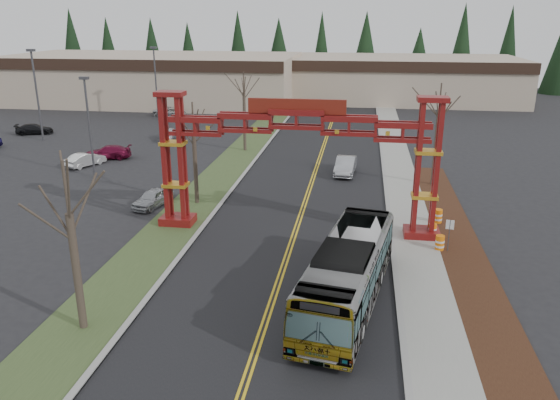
% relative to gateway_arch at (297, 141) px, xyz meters
% --- Properties ---
extents(road, '(12.00, 110.00, 0.02)m').
position_rel_gateway_arch_xyz_m(road, '(-0.00, 7.00, -5.97)').
color(road, black).
rests_on(road, ground).
extents(lane_line_left, '(0.12, 100.00, 0.01)m').
position_rel_gateway_arch_xyz_m(lane_line_left, '(-0.12, 7.00, -5.96)').
color(lane_line_left, gold).
rests_on(lane_line_left, road).
extents(lane_line_right, '(0.12, 100.00, 0.01)m').
position_rel_gateway_arch_xyz_m(lane_line_right, '(0.12, 7.00, -5.96)').
color(lane_line_right, gold).
rests_on(lane_line_right, road).
extents(curb_right, '(0.30, 110.00, 0.15)m').
position_rel_gateway_arch_xyz_m(curb_right, '(6.15, 7.00, -5.91)').
color(curb_right, '#979692').
rests_on(curb_right, ground).
extents(sidewalk_right, '(2.60, 110.00, 0.14)m').
position_rel_gateway_arch_xyz_m(sidewalk_right, '(7.60, 7.00, -5.91)').
color(sidewalk_right, gray).
rests_on(sidewalk_right, ground).
extents(landscape_strip, '(2.60, 50.00, 0.12)m').
position_rel_gateway_arch_xyz_m(landscape_strip, '(10.20, -8.00, -5.92)').
color(landscape_strip, black).
rests_on(landscape_strip, ground).
extents(grass_median, '(4.00, 110.00, 0.08)m').
position_rel_gateway_arch_xyz_m(grass_median, '(-8.00, 7.00, -5.94)').
color(grass_median, '#394C26').
rests_on(grass_median, ground).
extents(curb_left, '(0.30, 110.00, 0.15)m').
position_rel_gateway_arch_xyz_m(curb_left, '(-6.15, 7.00, -5.91)').
color(curb_left, '#979692').
rests_on(curb_left, ground).
extents(gateway_arch, '(18.20, 1.60, 8.90)m').
position_rel_gateway_arch_xyz_m(gateway_arch, '(0.00, 0.00, 0.00)').
color(gateway_arch, maroon).
rests_on(gateway_arch, ground).
extents(retail_building_west, '(46.00, 22.30, 7.50)m').
position_rel_gateway_arch_xyz_m(retail_building_west, '(-30.00, 53.96, -2.22)').
color(retail_building_west, '#BAA68E').
rests_on(retail_building_west, ground).
extents(retail_building_east, '(38.00, 20.30, 7.00)m').
position_rel_gateway_arch_xyz_m(retail_building_east, '(10.00, 61.95, -2.47)').
color(retail_building_east, '#BAA68E').
rests_on(retail_building_east, ground).
extents(conifer_treeline, '(116.10, 5.60, 13.00)m').
position_rel_gateway_arch_xyz_m(conifer_treeline, '(0.25, 74.00, 0.50)').
color(conifer_treeline, black).
rests_on(conifer_treeline, ground).
extents(transit_bus, '(4.72, 12.07, 3.28)m').
position_rel_gateway_arch_xyz_m(transit_bus, '(3.64, -9.06, -4.34)').
color(transit_bus, '#96989C').
rests_on(transit_bus, ground).
extents(silver_sedan, '(1.93, 4.75, 1.53)m').
position_rel_gateway_arch_xyz_m(silver_sedan, '(2.70, 14.18, -5.22)').
color(silver_sedan, '#A5A8AD').
rests_on(silver_sedan, ground).
extents(parked_car_near_a, '(2.43, 4.07, 1.30)m').
position_rel_gateway_arch_xyz_m(parked_car_near_a, '(-11.00, 3.25, -5.33)').
color(parked_car_near_a, '#A0A3A8').
rests_on(parked_car_near_a, ground).
extents(parked_car_near_b, '(2.82, 4.04, 1.26)m').
position_rel_gateway_arch_xyz_m(parked_car_near_b, '(-21.47, 13.28, -5.35)').
color(parked_car_near_b, white).
rests_on(parked_car_near_b, ground).
extents(parked_car_mid_a, '(4.76, 2.72, 1.30)m').
position_rel_gateway_arch_xyz_m(parked_car_mid_a, '(-20.67, 16.27, -5.33)').
color(parked_car_mid_a, maroon).
rests_on(parked_car_mid_a, ground).
extents(parked_car_far_a, '(2.22, 3.97, 1.24)m').
position_rel_gateway_arch_xyz_m(parked_car_far_a, '(-17.76, 25.31, -5.36)').
color(parked_car_far_a, '#9C9CA3').
rests_on(parked_car_far_a, ground).
extents(parked_car_far_b, '(5.25, 3.54, 1.34)m').
position_rel_gateway_arch_xyz_m(parked_car_far_b, '(-22.65, 40.06, -5.31)').
color(parked_car_far_b, '#BBBBBB').
rests_on(parked_car_far_b, ground).
extents(parked_car_far_c, '(4.53, 3.03, 1.22)m').
position_rel_gateway_arch_xyz_m(parked_car_far_c, '(-34.66, 26.24, -5.37)').
color(parked_car_far_c, black).
rests_on(parked_car_far_c, ground).
extents(bare_tree_median_near, '(3.51, 3.51, 7.81)m').
position_rel_gateway_arch_xyz_m(bare_tree_median_near, '(-8.00, -13.10, -0.52)').
color(bare_tree_median_near, '#382D26').
rests_on(bare_tree_median_near, ground).
extents(bare_tree_median_mid, '(3.08, 3.08, 7.59)m').
position_rel_gateway_arch_xyz_m(bare_tree_median_mid, '(-8.00, 4.41, -0.46)').
color(bare_tree_median_mid, '#382D26').
rests_on(bare_tree_median_mid, ground).
extents(bare_tree_median_far, '(3.09, 3.09, 8.10)m').
position_rel_gateway_arch_xyz_m(bare_tree_median_far, '(-8.00, 21.61, 0.03)').
color(bare_tree_median_far, '#382D26').
rests_on(bare_tree_median_far, ground).
extents(bare_tree_right_far, '(3.27, 3.27, 8.38)m').
position_rel_gateway_arch_xyz_m(bare_tree_right_far, '(10.00, 11.81, 0.20)').
color(bare_tree_right_far, '#382D26').
rests_on(bare_tree_right_far, ground).
extents(light_pole_near, '(0.75, 0.37, 8.62)m').
position_rel_gateway_arch_xyz_m(light_pole_near, '(-18.93, 9.96, -1.00)').
color(light_pole_near, '#3F3F44').
rests_on(light_pole_near, ground).
extents(light_pole_mid, '(0.87, 0.43, 10.03)m').
position_rel_gateway_arch_xyz_m(light_pole_mid, '(-31.70, 23.12, -0.18)').
color(light_pole_mid, '#3F3F44').
rests_on(light_pole_mid, ground).
extents(light_pole_far, '(0.83, 0.42, 9.60)m').
position_rel_gateway_arch_xyz_m(light_pole_far, '(-23.55, 37.81, -0.43)').
color(light_pole_far, '#3F3F44').
rests_on(light_pole_far, ground).
extents(street_sign, '(0.47, 0.11, 2.06)m').
position_rel_gateway_arch_xyz_m(street_sign, '(9.34, -2.09, -4.50)').
color(street_sign, '#3F3F44').
rests_on(street_sign, ground).
extents(barrel_south, '(0.54, 0.54, 1.01)m').
position_rel_gateway_arch_xyz_m(barrel_south, '(8.89, -1.97, -5.48)').
color(barrel_south, orange).
rests_on(barrel_south, ground).
extents(barrel_mid, '(0.53, 0.53, 0.98)m').
position_rel_gateway_arch_xyz_m(barrel_mid, '(8.68, 0.05, -5.49)').
color(barrel_mid, orange).
rests_on(barrel_mid, ground).
extents(barrel_north, '(0.57, 0.57, 1.05)m').
position_rel_gateway_arch_xyz_m(barrel_north, '(9.33, 2.67, -5.46)').
color(barrel_north, orange).
rests_on(barrel_north, ground).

